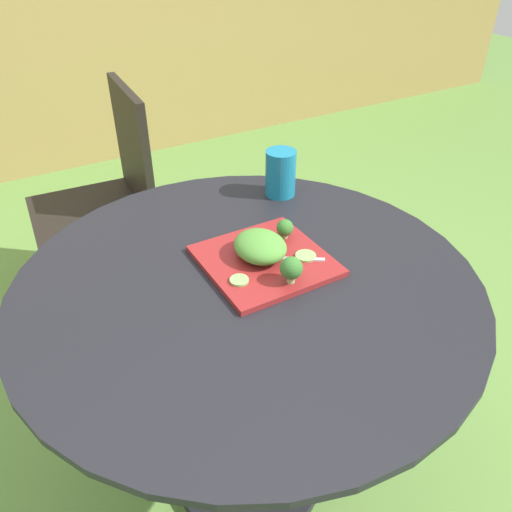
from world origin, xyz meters
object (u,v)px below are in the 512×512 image
at_px(salad_plate, 265,261).
at_px(drinking_glass, 280,175).
at_px(fork, 284,259).
at_px(patio_chair, 110,187).

xyz_separation_m(salad_plate, drinking_glass, (0.21, 0.27, 0.05)).
relative_size(salad_plate, fork, 1.99).
bearing_deg(drinking_glass, salad_plate, -128.06).
height_order(patio_chair, drinking_glass, patio_chair).
relative_size(patio_chair, salad_plate, 3.26).
height_order(salad_plate, drinking_glass, drinking_glass).
bearing_deg(fork, patio_chair, 97.66).
bearing_deg(drinking_glass, fork, -120.63).
distance_m(patio_chair, salad_plate, 1.03).
bearing_deg(fork, drinking_glass, 59.37).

